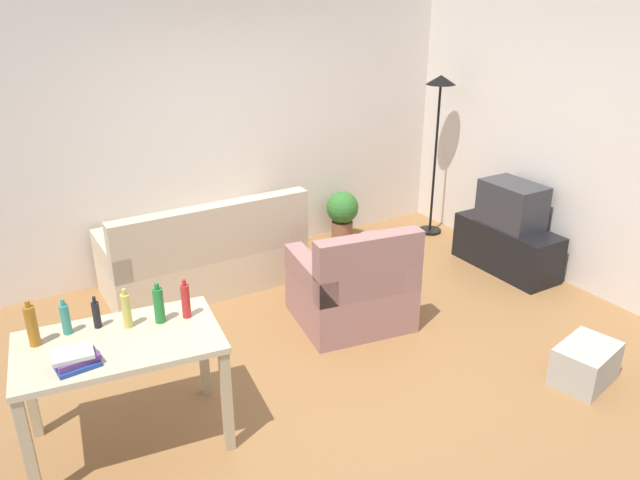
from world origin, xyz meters
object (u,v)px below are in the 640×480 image
at_px(bottle_green, 159,305).
at_px(bottle_red, 186,301).
at_px(tv, 512,205).
at_px(bottle_squat, 127,310).
at_px(book_stack, 76,359).
at_px(torchiere_lamp, 439,112).
at_px(storage_box, 585,364).
at_px(armchair, 353,289).
at_px(couch, 205,258).
at_px(potted_plant, 342,212).
at_px(bottle_dark, 96,314).
at_px(bottle_amber, 32,326).
at_px(bottle_tall, 66,319).
at_px(desk, 121,356).
at_px(tv_stand, 506,247).

relative_size(bottle_green, bottle_red, 1.02).
relative_size(tv, bottle_squat, 2.28).
height_order(bottle_green, bottle_red, bottle_green).
xyz_separation_m(tv, book_stack, (-4.26, -0.76, 0.10)).
relative_size(torchiere_lamp, storage_box, 3.77).
relative_size(armchair, storage_box, 2.13).
bearing_deg(book_stack, bottle_red, 15.97).
xyz_separation_m(couch, bottle_red, (-0.77, -1.75, 0.57)).
bearing_deg(bottle_squat, potted_plant, 34.72).
xyz_separation_m(armchair, bottle_dark, (-2.12, -0.30, 0.53)).
height_order(storage_box, bottle_amber, bottle_amber).
height_order(couch, bottle_green, bottle_green).
relative_size(potted_plant, bottle_tall, 2.44).
bearing_deg(couch, bottle_green, 61.60).
bearing_deg(bottle_squat, desk, -127.66).
relative_size(tv, bottle_green, 2.23).
height_order(armchair, bottle_squat, bottle_squat).
bearing_deg(couch, bottle_red, 66.35).
distance_m(bottle_dark, book_stack, 0.43).
xyz_separation_m(bottle_amber, bottle_red, (0.88, -0.15, -0.01)).
height_order(torchiere_lamp, bottle_squat, torchiere_lamp).
bearing_deg(bottle_dark, bottle_tall, 175.04).
xyz_separation_m(armchair, bottle_tall, (-2.29, -0.28, 0.54)).
bearing_deg(bottle_tall, potted_plant, 30.32).
relative_size(tv_stand, bottle_red, 4.16).
bearing_deg(potted_plant, desk, -144.53).
distance_m(bottle_amber, bottle_squat, 0.53).
bearing_deg(bottle_green, bottle_amber, 170.73).
relative_size(tv, desk, 0.47).
bearing_deg(couch, potted_plant, -169.89).
bearing_deg(potted_plant, bottle_red, -140.70).
height_order(storage_box, bottle_tall, bottle_tall).
xyz_separation_m(tv_stand, bottle_squat, (-3.89, -0.49, 0.64)).
relative_size(torchiere_lamp, bottle_red, 6.84).
bearing_deg(desk, storage_box, -11.83).
bearing_deg(bottle_dark, couch, 50.93).
relative_size(couch, book_stack, 7.24).
relative_size(couch, tv_stand, 1.68).
bearing_deg(bottle_green, bottle_tall, 163.65).
height_order(desk, bottle_tall, bottle_tall).
bearing_deg(bottle_amber, bottle_red, -9.37).
distance_m(desk, armchair, 2.14).
height_order(torchiere_lamp, book_stack, torchiere_lamp).
bearing_deg(bottle_red, storage_box, -23.38).
distance_m(tv_stand, bottle_amber, 4.49).
height_order(armchair, bottle_red, bottle_red).
relative_size(bottle_dark, bottle_green, 0.78).
bearing_deg(desk, bottle_green, 23.51).
distance_m(tv, desk, 4.04).
bearing_deg(torchiere_lamp, bottle_amber, -160.30).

